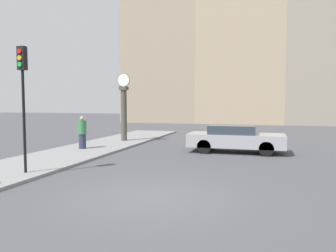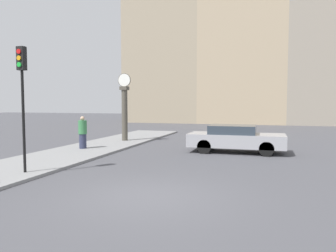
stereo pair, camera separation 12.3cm
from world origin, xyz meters
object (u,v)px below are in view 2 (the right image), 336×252
at_px(sedan_car, 235,138).
at_px(pedestrian_green_hoodie, 83,133).
at_px(traffic_light_near, 22,83).
at_px(street_clock, 125,109).

distance_m(sedan_car, pedestrian_green_hoodie, 7.60).
relative_size(sedan_car, pedestrian_green_hoodie, 2.81).
bearing_deg(pedestrian_green_hoodie, traffic_light_near, -77.63).
xyz_separation_m(sedan_car, traffic_light_near, (-6.21, -7.14, 2.34)).
distance_m(sedan_car, traffic_light_near, 9.74).
distance_m(traffic_light_near, street_clock, 9.52).
height_order(traffic_light_near, pedestrian_green_hoodie, traffic_light_near).
distance_m(street_clock, pedestrian_green_hoodie, 4.07).
bearing_deg(sedan_car, pedestrian_green_hoodie, -168.16).
xyz_separation_m(sedan_car, street_clock, (-6.87, 2.31, 1.36)).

